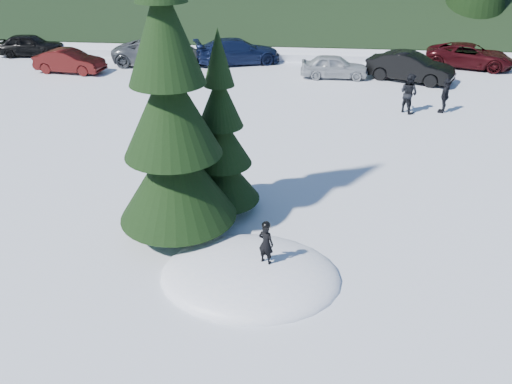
# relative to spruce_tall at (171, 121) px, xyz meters

# --- Properties ---
(ground) EXTENTS (200.00, 200.00, 0.00)m
(ground) POSITION_rel_spruce_tall_xyz_m (2.20, -1.80, -3.32)
(ground) COLOR white
(ground) RESTS_ON ground
(snow_mound) EXTENTS (4.48, 3.52, 0.96)m
(snow_mound) POSITION_rel_spruce_tall_xyz_m (2.20, -1.80, -3.32)
(snow_mound) COLOR white
(snow_mound) RESTS_ON ground
(spruce_tall) EXTENTS (3.20, 3.20, 8.60)m
(spruce_tall) POSITION_rel_spruce_tall_xyz_m (0.00, 0.00, 0.00)
(spruce_tall) COLOR black
(spruce_tall) RESTS_ON ground
(spruce_short) EXTENTS (2.20, 2.20, 5.37)m
(spruce_short) POSITION_rel_spruce_tall_xyz_m (1.00, 1.40, -1.22)
(spruce_short) COLOR black
(spruce_short) RESTS_ON ground
(child_skier) EXTENTS (0.46, 0.39, 1.06)m
(child_skier) POSITION_rel_spruce_tall_xyz_m (2.58, -1.81, -2.31)
(child_skier) COLOR black
(child_skier) RESTS_ON snow_mound
(adult_0) EXTENTS (1.09, 1.10, 1.79)m
(adult_0) POSITION_rel_spruce_tall_xyz_m (7.95, 11.14, -2.42)
(adult_0) COLOR black
(adult_0) RESTS_ON ground
(adult_1) EXTENTS (0.73, 1.00, 1.58)m
(adult_1) POSITION_rel_spruce_tall_xyz_m (9.61, 11.30, -2.53)
(adult_1) COLOR black
(adult_1) RESTS_ON ground
(car_0) EXTENTS (4.36, 2.19, 1.42)m
(car_0) POSITION_rel_spruce_tall_xyz_m (-14.90, 19.96, -2.61)
(car_0) COLOR black
(car_0) RESTS_ON ground
(car_1) EXTENTS (4.17, 1.85, 1.33)m
(car_1) POSITION_rel_spruce_tall_xyz_m (-10.51, 16.21, -2.65)
(car_1) COLOR #3A0B0A
(car_1) RESTS_ON ground
(car_2) EXTENTS (5.45, 2.65, 1.49)m
(car_2) POSITION_rel_spruce_tall_xyz_m (-5.91, 18.59, -2.57)
(car_2) COLOR #4D5054
(car_2) RESTS_ON ground
(car_3) EXTENTS (5.67, 3.80, 1.53)m
(car_3) POSITION_rel_spruce_tall_xyz_m (-1.07, 19.35, -2.56)
(car_3) COLOR #0E1633
(car_3) RESTS_ON ground
(car_4) EXTENTS (3.77, 1.53, 1.28)m
(car_4) POSITION_rel_spruce_tall_xyz_m (4.80, 16.73, -2.68)
(car_4) COLOR #9EA3A7
(car_4) RESTS_ON ground
(car_5) EXTENTS (4.94, 3.39, 1.54)m
(car_5) POSITION_rel_spruce_tall_xyz_m (8.90, 16.50, -2.55)
(car_5) COLOR black
(car_5) RESTS_ON ground
(car_6) EXTENTS (5.50, 3.73, 1.40)m
(car_6) POSITION_rel_spruce_tall_xyz_m (12.98, 19.94, -2.62)
(car_6) COLOR black
(car_6) RESTS_ON ground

